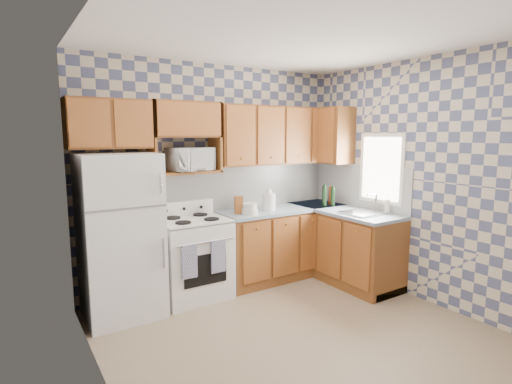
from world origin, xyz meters
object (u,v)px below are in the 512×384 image
Objects in this scene: stove_body at (193,259)px; microwave at (190,159)px; refrigerator at (120,236)px; electric_kettle at (269,202)px.

microwave is (0.05, 0.14, 1.13)m from stove_body.
refrigerator is 1.15m from microwave.
microwave reaches higher than stove_body.
microwave reaches higher than electric_kettle.
microwave reaches higher than refrigerator.
stove_body is 1.18m from electric_kettle.
electric_kettle is at bearing -1.63° from stove_body.
stove_body is at bearing 1.78° from refrigerator.
refrigerator reaches higher than stove_body.
microwave is (0.86, 0.16, 0.74)m from refrigerator.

